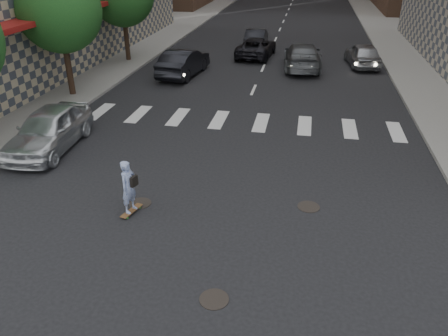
% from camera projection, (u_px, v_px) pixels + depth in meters
% --- Properties ---
extents(ground, '(160.00, 160.00, 0.00)m').
position_uv_depth(ground, '(191.00, 232.00, 12.57)').
color(ground, black).
rests_on(ground, ground).
extents(sidewalk_left, '(13.00, 80.00, 0.15)m').
position_uv_depth(sidewalk_left, '(70.00, 54.00, 32.42)').
color(sidewalk_left, gray).
rests_on(sidewalk_left, ground).
extents(tree_b, '(4.20, 4.20, 6.60)m').
position_uv_depth(tree_b, '(61.00, 6.00, 21.74)').
color(tree_b, '#382619').
rests_on(tree_b, sidewalk_left).
extents(manhole_a, '(0.70, 0.70, 0.02)m').
position_uv_depth(manhole_a, '(214.00, 299.00, 10.19)').
color(manhole_a, black).
rests_on(manhole_a, ground).
extents(manhole_b, '(0.70, 0.70, 0.02)m').
position_uv_depth(manhole_b, '(140.00, 203.00, 13.95)').
color(manhole_b, black).
rests_on(manhole_b, ground).
extents(manhole_c, '(0.70, 0.70, 0.02)m').
position_uv_depth(manhole_c, '(309.00, 207.00, 13.77)').
color(manhole_c, black).
rests_on(manhole_c, ground).
extents(skateboarder, '(0.55, 0.92, 1.78)m').
position_uv_depth(skateboarder, '(129.00, 187.00, 13.04)').
color(skateboarder, brown).
rests_on(skateboarder, ground).
extents(silver_sedan, '(2.24, 4.99, 1.67)m').
position_uv_depth(silver_sedan, '(49.00, 129.00, 17.34)').
color(silver_sedan, silver).
rests_on(silver_sedan, ground).
extents(traffic_car_a, '(2.29, 5.18, 1.66)m').
position_uv_depth(traffic_car_a, '(184.00, 62.00, 27.14)').
color(traffic_car_a, black).
rests_on(traffic_car_a, ground).
extents(traffic_car_b, '(2.71, 5.82, 1.65)m').
position_uv_depth(traffic_car_b, '(302.00, 56.00, 28.66)').
color(traffic_car_b, '#515559').
rests_on(traffic_car_b, ground).
extents(traffic_car_c, '(2.70, 5.16, 1.39)m').
position_uv_depth(traffic_car_c, '(256.00, 47.00, 31.72)').
color(traffic_car_c, black).
rests_on(traffic_car_c, ground).
extents(traffic_car_d, '(2.33, 4.73, 1.55)m').
position_uv_depth(traffic_car_d, '(363.00, 54.00, 29.28)').
color(traffic_car_d, '#9EA0A5').
rests_on(traffic_car_d, ground).
extents(traffic_car_e, '(1.58, 4.40, 1.44)m').
position_uv_depth(traffic_car_e, '(256.00, 38.00, 34.70)').
color(traffic_car_e, black).
rests_on(traffic_car_e, ground).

